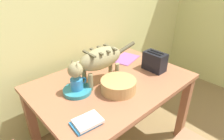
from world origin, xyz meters
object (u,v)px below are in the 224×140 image
object	(u,v)px
saucer_bowl	(77,90)
wicker_basket	(118,85)
magazine	(126,59)
dining_table	(112,89)
toaster	(155,61)
cat	(98,60)
book_stack	(87,122)
coffee_mug	(77,84)

from	to	relation	value
saucer_bowl	wicker_basket	size ratio (longest dim) A/B	0.80
magazine	saucer_bowl	bearing A→B (deg)	178.26
dining_table	toaster	world-z (taller)	toaster
dining_table	wicker_basket	distance (m)	0.21
magazine	wicker_basket	xyz separation A→B (m)	(-0.46, -0.36, 0.05)
toaster	cat	bearing A→B (deg)	162.09
magazine	cat	bearing A→B (deg)	-175.75
magazine	toaster	size ratio (longest dim) A/B	1.39
dining_table	saucer_bowl	distance (m)	0.33
cat	book_stack	world-z (taller)	cat
magazine	book_stack	distance (m)	0.99
dining_table	saucer_bowl	xyz separation A→B (m)	(-0.31, 0.05, 0.10)
dining_table	toaster	xyz separation A→B (m)	(0.42, -0.12, 0.17)
book_stack	toaster	distance (m)	0.89
dining_table	wicker_basket	bearing A→B (deg)	-114.75
saucer_bowl	book_stack	world-z (taller)	book_stack
saucer_bowl	book_stack	bearing A→B (deg)	-114.53
coffee_mug	magazine	size ratio (longest dim) A/B	0.49
coffee_mug	wicker_basket	xyz separation A→B (m)	(0.24, -0.20, -0.02)
saucer_bowl	coffee_mug	distance (m)	0.06
cat	magazine	distance (m)	0.57
book_stack	toaster	world-z (taller)	toaster
book_stack	wicker_basket	distance (m)	0.41
wicker_basket	dining_table	bearing A→B (deg)	65.25
magazine	coffee_mug	bearing A→B (deg)	178.32
cat	magazine	bearing A→B (deg)	-68.70
saucer_bowl	coffee_mug	bearing A→B (deg)	-0.00
coffee_mug	toaster	size ratio (longest dim) A/B	0.68
wicker_basket	toaster	size ratio (longest dim) A/B	1.35
cat	magazine	world-z (taller)	cat
saucer_bowl	wicker_basket	bearing A→B (deg)	-39.02
saucer_bowl	toaster	distance (m)	0.75
dining_table	book_stack	size ratio (longest dim) A/B	6.78
cat	saucer_bowl	world-z (taller)	cat
magazine	wicker_basket	distance (m)	0.59
toaster	dining_table	bearing A→B (deg)	163.68
saucer_bowl	coffee_mug	xyz separation A→B (m)	(0.00, -0.00, 0.06)
wicker_basket	coffee_mug	bearing A→B (deg)	140.60
dining_table	coffee_mug	bearing A→B (deg)	170.16
cat	toaster	size ratio (longest dim) A/B	3.28
saucer_bowl	toaster	xyz separation A→B (m)	(0.72, -0.17, 0.07)
magazine	book_stack	xyz separation A→B (m)	(-0.86, -0.49, 0.01)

